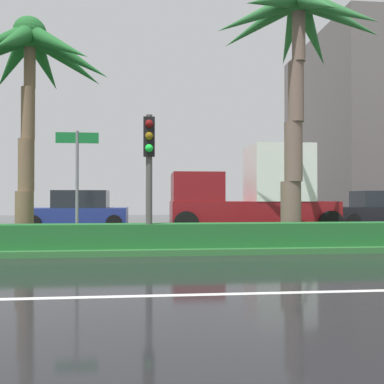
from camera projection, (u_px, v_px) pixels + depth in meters
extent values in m
cube|color=black|center=(43.00, 246.00, 12.68)|extent=(90.00, 42.00, 0.10)
cube|color=#2D6B33|center=(34.00, 245.00, 11.69)|extent=(85.50, 4.00, 0.15)
cube|color=#1E6028|center=(18.00, 237.00, 10.30)|extent=(76.50, 0.70, 0.60)
cylinder|color=brown|center=(24.00, 218.00, 11.40)|extent=(0.48, 0.48, 1.43)
cylinder|color=brown|center=(26.00, 165.00, 11.49)|extent=(0.43, 0.43, 1.43)
cylinder|color=brown|center=(28.00, 113.00, 11.58)|extent=(0.37, 0.37, 1.43)
cylinder|color=brown|center=(30.00, 62.00, 11.67)|extent=(0.31, 0.31, 1.43)
sphere|color=#1F6429|center=(30.00, 33.00, 11.68)|extent=(0.90, 0.90, 0.90)
cone|color=#1F6429|center=(69.00, 56.00, 11.78)|extent=(2.42, 0.57, 1.68)
cone|color=#1F6429|center=(67.00, 60.00, 12.43)|extent=(2.29, 1.94, 1.55)
cone|color=#1F6429|center=(44.00, 64.00, 12.79)|extent=(0.83, 2.51, 1.52)
cone|color=#1F6429|center=(13.00, 62.00, 12.43)|extent=(2.01, 2.22, 1.61)
cone|color=#1F6429|center=(14.00, 39.00, 10.59)|extent=(0.75, 2.46, 1.67)
cone|color=#1F6429|center=(57.00, 44.00, 11.10)|extent=(2.30, 1.92, 1.56)
cylinder|color=brown|center=(291.00, 211.00, 12.32)|extent=(0.60, 0.60, 1.73)
cylinder|color=brown|center=(293.00, 152.00, 12.26)|extent=(0.52, 0.52, 1.73)
cylinder|color=brown|center=(296.00, 92.00, 12.21)|extent=(0.45, 0.45, 1.73)
cylinder|color=brown|center=(299.00, 32.00, 12.15)|extent=(0.38, 0.38, 1.73)
cone|color=#2A6A32|center=(339.00, 17.00, 12.15)|extent=(2.60, 0.80, 1.58)
cone|color=#2A6A32|center=(312.00, 34.00, 13.00)|extent=(2.06, 2.18, 1.87)
cone|color=#2A6A32|center=(290.00, 34.00, 13.28)|extent=(0.84, 2.57, 1.69)
cone|color=#2A6A32|center=(260.00, 24.00, 12.77)|extent=(2.40, 2.00, 1.47)
cone|color=#2A6A32|center=(258.00, 15.00, 12.11)|extent=(2.61, 0.73, 1.50)
cone|color=#2A6A32|center=(274.00, 1.00, 11.33)|extent=(2.39, 2.03, 1.43)
cone|color=#2A6A32|center=(315.00, 3.00, 11.05)|extent=(0.69, 2.53, 1.75)
cone|color=#2A6A32|center=(336.00, 10.00, 11.44)|extent=(2.15, 2.17, 1.76)
cylinder|color=#4C4C47|center=(149.00, 182.00, 10.41)|extent=(0.16, 0.16, 3.32)
cube|color=black|center=(149.00, 137.00, 10.42)|extent=(0.28, 0.32, 0.96)
sphere|color=maroon|center=(149.00, 124.00, 10.26)|extent=(0.20, 0.20, 0.20)
sphere|color=#7F600F|center=(149.00, 136.00, 10.25)|extent=(0.20, 0.20, 0.20)
sphere|color=#1EEA3F|center=(149.00, 148.00, 10.25)|extent=(0.20, 0.20, 0.20)
cylinder|color=slate|center=(77.00, 188.00, 10.93)|extent=(0.08, 0.08, 3.00)
cube|color=#146B2D|center=(77.00, 138.00, 10.95)|extent=(1.10, 0.03, 0.28)
cube|color=navy|center=(78.00, 216.00, 18.40)|extent=(4.30, 1.76, 0.72)
cube|color=#1E2328|center=(81.00, 199.00, 18.42)|extent=(2.30, 1.58, 0.76)
cylinder|color=black|center=(33.00, 223.00, 17.34)|extent=(0.68, 0.22, 0.68)
cylinder|color=black|center=(44.00, 221.00, 19.13)|extent=(0.68, 0.22, 0.68)
cylinder|color=black|center=(114.00, 223.00, 17.66)|extent=(0.68, 0.22, 0.68)
cylinder|color=black|center=(117.00, 220.00, 19.45)|extent=(0.68, 0.22, 0.68)
cube|color=maroon|center=(252.00, 213.00, 16.57)|extent=(6.40, 2.30, 0.90)
cube|color=maroon|center=(196.00, 187.00, 16.36)|extent=(1.90, 2.21, 1.10)
cube|color=silver|center=(278.00, 174.00, 16.69)|extent=(2.30, 2.35, 2.20)
cylinder|color=black|center=(186.00, 224.00, 15.13)|extent=(0.92, 0.30, 0.92)
cylinder|color=black|center=(181.00, 220.00, 17.46)|extent=(0.92, 0.30, 0.92)
cylinder|color=black|center=(330.00, 223.00, 15.67)|extent=(0.92, 0.30, 0.92)
cylinder|color=black|center=(307.00, 220.00, 18.00)|extent=(0.92, 0.30, 0.92)
cube|color=black|center=(377.00, 214.00, 20.14)|extent=(4.30, 1.76, 0.72)
cube|color=#1E2328|center=(380.00, 199.00, 20.17)|extent=(2.30, 1.58, 0.76)
cylinder|color=black|center=(353.00, 221.00, 19.08)|extent=(0.68, 0.22, 0.68)
cylinder|color=black|center=(335.00, 219.00, 20.87)|extent=(0.68, 0.22, 0.68)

